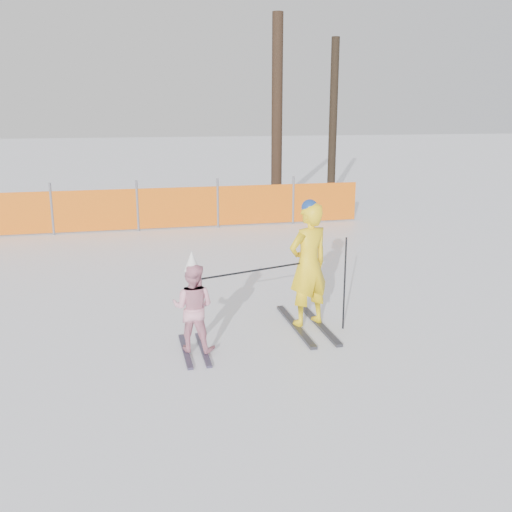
# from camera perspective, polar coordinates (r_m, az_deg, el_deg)

# --- Properties ---
(ground) EXTENTS (120.00, 120.00, 0.00)m
(ground) POSITION_cam_1_polar(r_m,az_deg,el_deg) (7.51, 0.89, -8.34)
(ground) COLOR white
(ground) RESTS_ON ground
(adult) EXTENTS (0.71, 1.59, 1.77)m
(adult) POSITION_cam_1_polar(r_m,az_deg,el_deg) (7.71, 5.26, -0.89)
(adult) COLOR black
(adult) RESTS_ON ground
(child) EXTENTS (0.65, 1.03, 1.28)m
(child) POSITION_cam_1_polar(r_m,az_deg,el_deg) (6.99, -6.31, -5.07)
(child) COLOR black
(child) RESTS_ON ground
(ski_poles) EXTENTS (1.98, 0.44, 1.28)m
(ski_poles) POSITION_cam_1_polar(r_m,az_deg,el_deg) (7.46, 4.17, -2.11)
(ski_poles) COLOR black
(ski_poles) RESTS_ON ground
(safety_fence) EXTENTS (15.76, 0.06, 1.25)m
(safety_fence) POSITION_cam_1_polar(r_m,az_deg,el_deg) (14.48, -20.53, 4.12)
(safety_fence) COLOR #595960
(safety_fence) RESTS_ON ground
(tree_trunks) EXTENTS (2.62, 1.56, 5.73)m
(tree_trunks) POSITION_cam_1_polar(r_m,az_deg,el_deg) (18.74, 4.37, 13.91)
(tree_trunks) COLOR black
(tree_trunks) RESTS_ON ground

